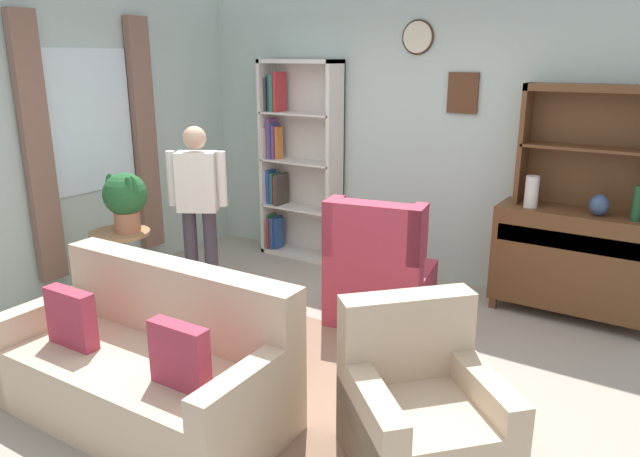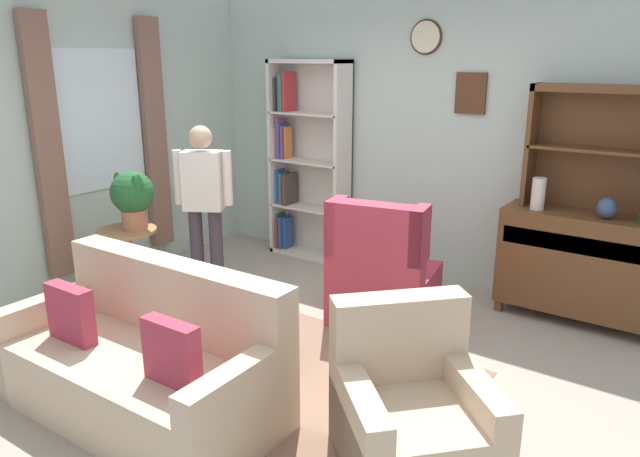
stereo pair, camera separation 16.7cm
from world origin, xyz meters
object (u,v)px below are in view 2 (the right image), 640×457
at_px(sideboard_hutch, 603,132).
at_px(vase_round, 607,208).
at_px(person_reading, 204,200).
at_px(wingback_chair, 382,277).
at_px(potted_plant_large, 132,196).
at_px(vase_tall, 538,194).
at_px(couch_floral, 146,364).
at_px(plant_stand, 129,256).
at_px(book_stack, 241,304).
at_px(coffee_table, 233,310).
at_px(bookshelf, 304,162).
at_px(potted_plant_small, 93,294).
at_px(armchair_floral, 412,418).
at_px(sideboard, 583,263).

relative_size(sideboard_hutch, vase_round, 6.47).
distance_m(vase_round, person_reading, 3.31).
height_order(wingback_chair, potted_plant_large, potted_plant_large).
xyz_separation_m(vase_tall, wingback_chair, (-0.94, -0.86, -0.67)).
xyz_separation_m(couch_floral, plant_stand, (-1.56, 1.08, 0.09)).
bearing_deg(book_stack, person_reading, 146.14).
bearing_deg(couch_floral, vase_tall, 62.49).
bearing_deg(potted_plant_large, couch_floral, -36.91).
height_order(wingback_chair, person_reading, person_reading).
bearing_deg(couch_floral, vase_round, 54.99).
relative_size(sideboard_hutch, person_reading, 0.71).
bearing_deg(book_stack, vase_round, 46.64).
xyz_separation_m(potted_plant_large, coffee_table, (1.46, -0.31, -0.60)).
distance_m(bookshelf, potted_plant_small, 2.56).
bearing_deg(armchair_floral, sideboard, 83.14).
relative_size(sideboard, couch_floral, 0.71).
relative_size(bookshelf, sideboard, 1.62).
xyz_separation_m(couch_floral, potted_plant_large, (-1.51, 1.14, 0.64)).
height_order(couch_floral, plant_stand, couch_floral).
xyz_separation_m(coffee_table, book_stack, (0.11, -0.03, 0.09)).
bearing_deg(sideboard, potted_plant_small, -145.85).
distance_m(wingback_chair, book_stack, 1.27).
distance_m(vase_tall, book_stack, 2.56).
height_order(potted_plant_large, person_reading, person_reading).
height_order(bookshelf, vase_round, bookshelf).
relative_size(vase_round, book_stack, 1.15).
height_order(vase_round, book_stack, vase_round).
bearing_deg(coffee_table, sideboard_hutch, 48.86).
relative_size(bookshelf, vase_round, 12.35).
bearing_deg(vase_round, bookshelf, 177.07).
height_order(armchair_floral, book_stack, armchair_floral).
height_order(vase_round, coffee_table, vase_round).
bearing_deg(vase_tall, armchair_floral, -87.70).
xyz_separation_m(sideboard_hutch, wingback_chair, (-1.33, -1.05, -1.18)).
xyz_separation_m(armchair_floral, coffee_table, (-1.63, 0.36, 0.06)).
distance_m(vase_round, potted_plant_small, 4.21).
bearing_deg(sideboard, vase_round, -27.17).
xyz_separation_m(sideboard_hutch, vase_round, (0.13, -0.18, -0.55)).
distance_m(potted_plant_small, book_stack, 1.58).
relative_size(sideboard, person_reading, 0.83).
relative_size(vase_round, person_reading, 0.11).
bearing_deg(wingback_chair, potted_plant_small, -146.60).
bearing_deg(bookshelf, wingback_chair, -33.36).
bearing_deg(bookshelf, plant_stand, -105.41).
height_order(sideboard_hutch, wingback_chair, sideboard_hutch).
distance_m(coffee_table, book_stack, 0.15).
distance_m(potted_plant_large, person_reading, 0.62).
height_order(sideboard, wingback_chair, wingback_chair).
distance_m(bookshelf, vase_round, 3.04).
distance_m(sideboard, sideboard_hutch, 1.06).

